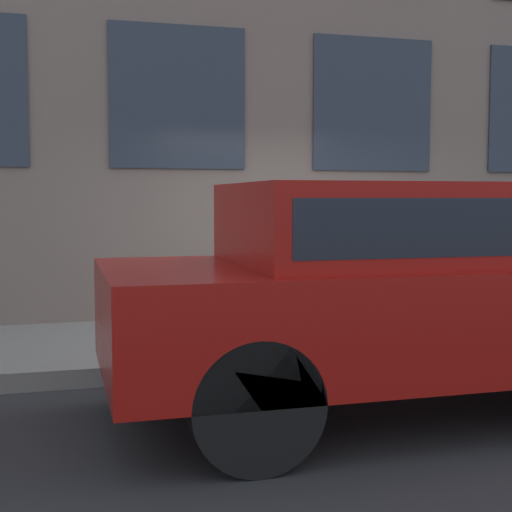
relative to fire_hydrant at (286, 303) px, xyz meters
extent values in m
plane|color=#2D2D30|center=(-0.48, -0.52, -0.59)|extent=(80.00, 80.00, 0.00)
cube|color=gray|center=(0.71, -0.52, -0.50)|extent=(2.38, 60.00, 0.17)
cube|color=#2D3847|center=(1.88, -1.77, 2.21)|extent=(0.03, 1.62, 1.68)
cube|color=#2D3847|center=(1.88, 0.73, 2.21)|extent=(0.03, 1.62, 1.68)
cylinder|color=gray|center=(0.00, 0.00, -0.40)|extent=(0.30, 0.30, 0.04)
cylinder|color=gray|center=(0.00, 0.00, -0.07)|extent=(0.23, 0.23, 0.70)
sphere|color=slate|center=(0.00, 0.00, 0.28)|extent=(0.24, 0.24, 0.24)
cylinder|color=black|center=(0.00, 0.00, 0.35)|extent=(0.08, 0.08, 0.09)
cylinder|color=gray|center=(0.00, -0.16, 0.01)|extent=(0.09, 0.10, 0.09)
cylinder|color=gray|center=(0.00, 0.16, 0.01)|extent=(0.09, 0.10, 0.09)
cylinder|color=#232328|center=(0.07, 0.56, -0.10)|extent=(0.09, 0.09, 0.64)
cylinder|color=#232328|center=(0.21, 0.56, -0.10)|extent=(0.09, 0.09, 0.64)
cube|color=red|center=(0.14, 0.56, 0.46)|extent=(0.17, 0.12, 0.48)
cylinder|color=red|center=(0.02, 0.56, 0.47)|extent=(0.07, 0.07, 0.46)
cylinder|color=red|center=(0.27, 0.56, 0.47)|extent=(0.07, 0.07, 0.46)
sphere|color=beige|center=(0.14, 0.56, 0.81)|extent=(0.21, 0.21, 0.21)
cylinder|color=black|center=(-2.65, 1.03, -0.18)|extent=(0.24, 0.81, 0.81)
cylinder|color=black|center=(-1.00, 1.03, -0.18)|extent=(0.24, 0.81, 0.81)
cylinder|color=black|center=(-1.00, -1.67, -0.18)|extent=(0.24, 0.81, 0.81)
cube|color=#A5140F|center=(-1.82, -0.32, 0.19)|extent=(1.89, 4.37, 0.74)
cube|color=#A5140F|center=(-1.82, -0.43, 0.84)|extent=(1.66, 2.71, 0.57)
cube|color=#1E232D|center=(-1.82, -0.43, 0.84)|extent=(1.67, 2.49, 0.37)
camera|label=1|loc=(-6.58, 2.12, 1.03)|focal=50.00mm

